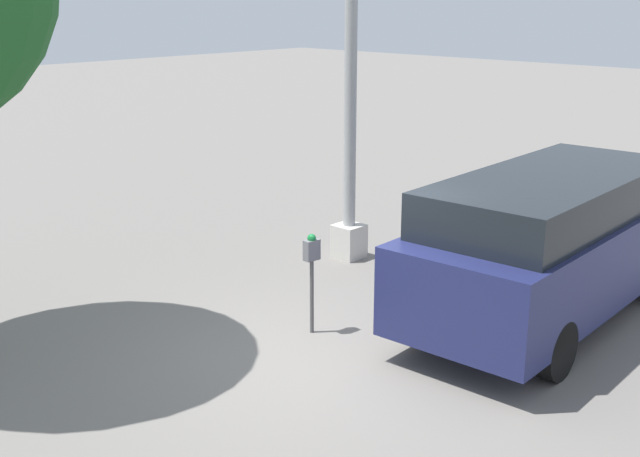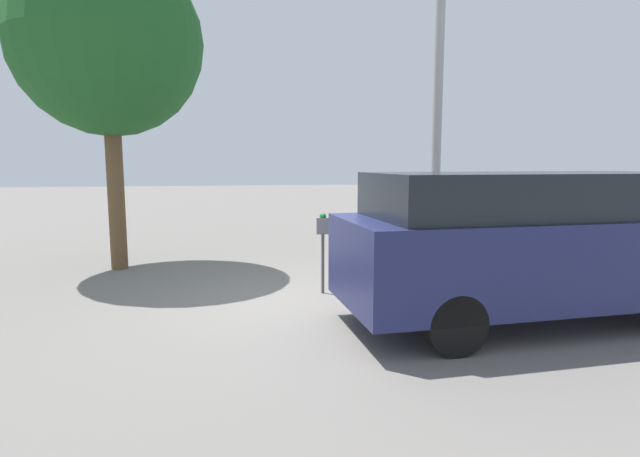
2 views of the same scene
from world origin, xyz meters
TOP-DOWN VIEW (x-y plane):
  - ground_plane at (0.00, 0.00)m, footprint 80.00×80.00m
  - parking_meter_near at (0.46, 0.54)m, footprint 0.21×0.13m
  - lamp_post at (3.04, 2.21)m, footprint 0.44×0.44m
  - parked_van at (2.93, -1.39)m, footprint 5.27×2.16m

SIDE VIEW (x-z plane):
  - ground_plane at x=0.00m, z-range 0.00..0.00m
  - parking_meter_near at x=0.46m, z-range 0.31..1.62m
  - parked_van at x=2.93m, z-range 0.10..2.07m
  - lamp_post at x=3.04m, z-range -0.70..4.63m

